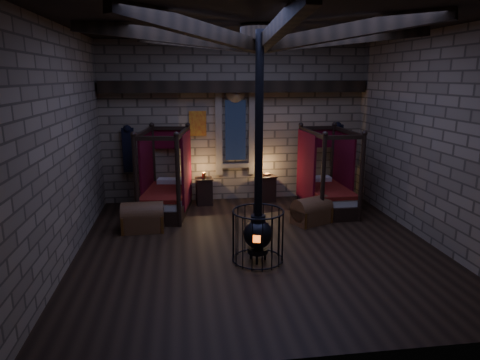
{
  "coord_description": "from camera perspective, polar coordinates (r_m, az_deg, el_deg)",
  "views": [
    {
      "loc": [
        -1.43,
        -7.85,
        3.3
      ],
      "look_at": [
        -0.27,
        0.6,
        1.23
      ],
      "focal_mm": 32.0,
      "sensor_mm": 36.0,
      "label": 1
    }
  ],
  "objects": [
    {
      "name": "nightstand_right",
      "position": [
        11.58,
        3.58,
        -1.11
      ],
      "size": [
        0.52,
        0.5,
        0.77
      ],
      "rotation": [
        0.0,
        0.0,
        0.2
      ],
      "color": "black",
      "rests_on": "ground"
    },
    {
      "name": "nightstand_left",
      "position": [
        11.31,
        -4.79,
        -1.46
      ],
      "size": [
        0.47,
        0.45,
        0.87
      ],
      "rotation": [
        0.0,
        0.0,
        0.05
      ],
      "color": "black",
      "rests_on": "ground"
    },
    {
      "name": "room",
      "position": [
        8.08,
        2.47,
        16.76
      ],
      "size": [
        7.02,
        7.02,
        4.29
      ],
      "color": "black",
      "rests_on": "ground"
    },
    {
      "name": "trunk_left",
      "position": [
        9.62,
        -12.82,
        -4.94
      ],
      "size": [
        0.91,
        0.59,
        0.66
      ],
      "rotation": [
        0.0,
        0.0,
        0.02
      ],
      "color": "brown",
      "rests_on": "ground"
    },
    {
      "name": "trunk_right",
      "position": [
        10.0,
        9.53,
        -4.16
      ],
      "size": [
        1.0,
        0.85,
        0.63
      ],
      "rotation": [
        0.0,
        0.0,
        0.43
      ],
      "color": "brown",
      "rests_on": "ground"
    },
    {
      "name": "bed_right",
      "position": [
        11.03,
        11.41,
        -1.34
      ],
      "size": [
        1.06,
        1.96,
        2.03
      ],
      "rotation": [
        0.0,
        0.0,
        0.02
      ],
      "color": "black",
      "rests_on": "ground"
    },
    {
      "name": "bed_left",
      "position": [
        10.7,
        -9.81,
        -1.71
      ],
      "size": [
        1.31,
        2.09,
        2.05
      ],
      "rotation": [
        0.0,
        0.0,
        -0.15
      ],
      "color": "black",
      "rests_on": "ground"
    },
    {
      "name": "stove",
      "position": [
        7.79,
        2.41,
        -6.67
      ],
      "size": [
        0.94,
        0.94,
        4.05
      ],
      "rotation": [
        0.0,
        0.0,
        -0.26
      ],
      "color": "black",
      "rests_on": "ground"
    }
  ]
}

